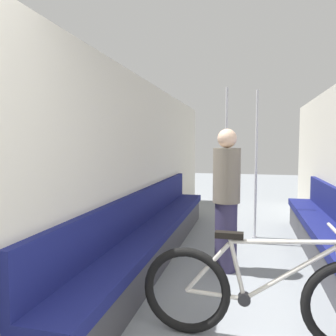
{
  "coord_description": "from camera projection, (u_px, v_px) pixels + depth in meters",
  "views": [
    {
      "loc": [
        0.08,
        -0.55,
        1.42
      ],
      "look_at": [
        -0.96,
        3.68,
        1.09
      ],
      "focal_mm": 35.0,
      "sensor_mm": 36.0,
      "label": 1
    }
  ],
  "objects": [
    {
      "name": "wall_left",
      "position": [
        128.0,
        170.0,
        3.73
      ],
      "size": [
        0.1,
        9.09,
        2.22
      ],
      "primitive_type": "cube",
      "color": "beige",
      "rests_on": "ground"
    },
    {
      "name": "bench_seat_row_left",
      "position": [
        154.0,
        236.0,
        3.98
      ],
      "size": [
        0.43,
        4.66,
        0.85
      ],
      "color": "#3D3D42",
      "rests_on": "ground"
    },
    {
      "name": "bicycle",
      "position": [
        264.0,
        296.0,
        2.3
      ],
      "size": [
        1.77,
        0.46,
        0.84
      ],
      "rotation": [
        0.0,
        0.0,
        0.24
      ],
      "color": "black",
      "rests_on": "ground"
    },
    {
      "name": "grab_pole_near",
      "position": [
        226.0,
        168.0,
        4.64
      ],
      "size": [
        0.08,
        0.08,
        2.2
      ],
      "color": "gray",
      "rests_on": "ground"
    },
    {
      "name": "grab_pole_far",
      "position": [
        256.0,
        167.0,
        4.87
      ],
      "size": [
        0.08,
        0.08,
        2.2
      ],
      "color": "gray",
      "rests_on": "ground"
    },
    {
      "name": "passenger_standing",
      "position": [
        226.0,
        198.0,
        3.61
      ],
      "size": [
        0.3,
        0.3,
        1.58
      ],
      "rotation": [
        0.0,
        0.0,
        -0.78
      ],
      "color": "#332D4C",
      "rests_on": "ground"
    }
  ]
}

